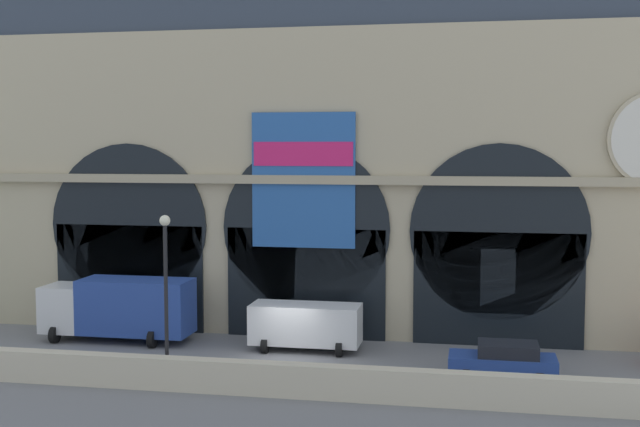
% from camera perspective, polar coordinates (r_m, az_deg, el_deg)
% --- Properties ---
extents(ground_plane, '(200.00, 200.00, 0.00)m').
position_cam_1_polar(ground_plane, '(37.18, -2.60, -10.36)').
color(ground_plane, slate).
extents(quay_parapet_wall, '(90.00, 0.70, 1.29)m').
position_cam_1_polar(quay_parapet_wall, '(32.54, -4.61, -11.38)').
color(quay_parapet_wall, beige).
rests_on(quay_parapet_wall, ground).
extents(station_building, '(39.79, 4.49, 19.93)m').
position_cam_1_polar(station_building, '(42.79, -0.40, 4.60)').
color(station_building, '#BCAD8C').
rests_on(station_building, ground).
extents(box_truck_midwest, '(7.50, 2.91, 3.12)m').
position_cam_1_polar(box_truck_midwest, '(42.02, -13.83, -6.36)').
color(box_truck_midwest, white).
rests_on(box_truck_midwest, ground).
extents(van_center, '(5.20, 2.48, 2.20)m').
position_cam_1_polar(van_center, '(39.06, -1.01, -7.74)').
color(van_center, white).
rests_on(van_center, ground).
extents(car_mideast, '(4.40, 2.22, 1.55)m').
position_cam_1_polar(car_mideast, '(35.24, 12.70, -9.97)').
color(car_mideast, '#28479E').
rests_on(car_mideast, ground).
extents(street_lamp_quayside, '(0.44, 0.44, 6.90)m').
position_cam_1_polar(street_lamp_quayside, '(33.70, -10.71, -4.33)').
color(street_lamp_quayside, black).
rests_on(street_lamp_quayside, ground).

